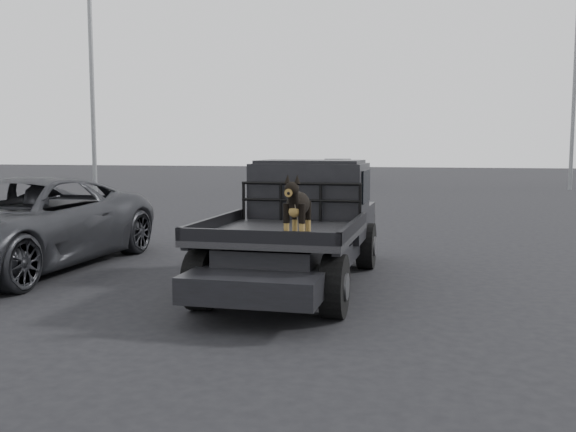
% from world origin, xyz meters
% --- Properties ---
extents(ground, '(120.00, 120.00, 0.00)m').
position_xyz_m(ground, '(0.00, 0.00, 0.00)').
color(ground, black).
rests_on(ground, ground).
extents(flatbed_ute, '(2.00, 5.40, 0.92)m').
position_xyz_m(flatbed_ute, '(0.58, 1.98, 0.46)').
color(flatbed_ute, black).
rests_on(flatbed_ute, ground).
extents(ute_cab, '(1.72, 1.30, 0.88)m').
position_xyz_m(ute_cab, '(0.58, 2.93, 1.36)').
color(ute_cab, black).
rests_on(ute_cab, flatbed_ute).
extents(headache_rack, '(1.80, 0.08, 0.55)m').
position_xyz_m(headache_rack, '(0.58, 2.18, 1.20)').
color(headache_rack, black).
rests_on(headache_rack, flatbed_ute).
extents(dog, '(0.32, 0.60, 0.74)m').
position_xyz_m(dog, '(0.99, 0.14, 1.29)').
color(dog, black).
rests_on(dog, flatbed_ute).
extents(parked_suv, '(2.53, 5.42, 1.50)m').
position_xyz_m(parked_suv, '(-4.12, 2.07, 0.75)').
color(parked_suv, '#2D2E32').
rests_on(parked_suv, ground).
extents(distant_car_a, '(2.43, 4.42, 1.38)m').
position_xyz_m(distant_car_a, '(-3.08, 28.50, 0.69)').
color(distant_car_a, '#55555A').
rests_on(distant_car_a, ground).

